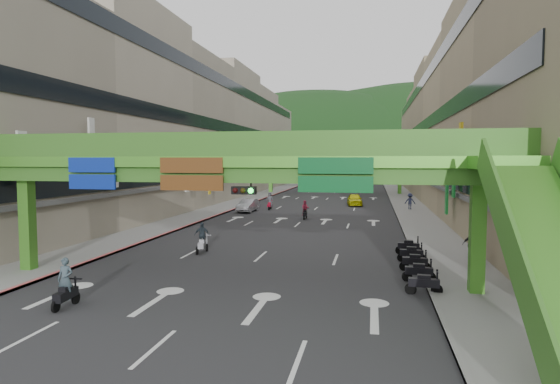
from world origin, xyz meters
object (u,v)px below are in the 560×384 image
object	(u,v)px
car_yellow	(355,200)
scooter_rider_near	(66,285)
pedestrian_red	(477,250)
car_silver	(248,206)
scooter_rider_mid	(305,210)
overpass_near	(246,174)

from	to	relation	value
car_yellow	scooter_rider_near	bearing A→B (deg)	-108.06
scooter_rider_near	pedestrian_red	world-z (taller)	scooter_rider_near
scooter_rider_near	car_silver	bearing A→B (deg)	92.97
car_yellow	scooter_rider_mid	bearing A→B (deg)	-111.72
overpass_near	scooter_rider_mid	xyz separation A→B (m)	(-0.79, 24.54, -4.27)
scooter_rider_mid	car_yellow	world-z (taller)	scooter_rider_mid
scooter_rider_near	car_silver	world-z (taller)	scooter_rider_near
car_silver	car_yellow	distance (m)	14.87
overpass_near	car_silver	size ratio (longest dim) A/B	6.50
scooter_rider_near	pedestrian_red	xyz separation A→B (m)	(17.43, 10.76, 0.01)
car_yellow	pedestrian_red	xyz separation A→B (m)	(7.83, -32.82, 0.19)
scooter_rider_near	overpass_near	bearing A→B (deg)	35.38
pedestrian_red	overpass_near	bearing A→B (deg)	-177.66
overpass_near	scooter_rider_mid	world-z (taller)	overpass_near
car_silver	car_yellow	bearing A→B (deg)	43.57
car_silver	pedestrian_red	bearing A→B (deg)	-46.96
scooter_rider_mid	car_silver	bearing A→B (deg)	144.58
overpass_near	car_silver	bearing A→B (deg)	104.99
scooter_rider_mid	car_yellow	xyz separation A→B (m)	(4.23, 14.66, -0.18)
car_yellow	pedestrian_red	world-z (taller)	pedestrian_red
scooter_rider_near	car_yellow	xyz separation A→B (m)	(9.61, 43.57, -0.18)
overpass_near	car_yellow	distance (m)	39.59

